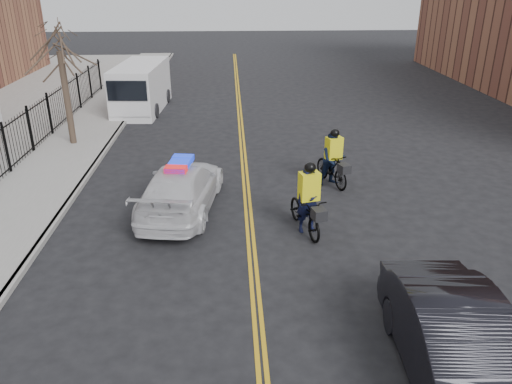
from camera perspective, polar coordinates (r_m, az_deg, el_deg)
The scene contains 12 objects.
ground at distance 13.83m, azimuth -0.44°, elevation -7.25°, with size 120.00×120.00×0.00m, color black.
center_line_left at distance 21.09m, azimuth -1.64°, elevation 3.95°, with size 0.10×60.00×0.01m, color gold.
center_line_right at distance 21.09m, azimuth -1.21°, elevation 3.96°, with size 0.10×60.00×0.01m, color gold.
sidewalk at distance 22.19m, azimuth -21.21°, elevation 3.52°, with size 3.00×60.00×0.15m, color gray.
curb at distance 21.76m, azimuth -17.46°, elevation 3.67°, with size 0.20×60.00×0.15m, color gray.
iron_fence at distance 22.44m, azimuth -25.21°, elevation 5.57°, with size 0.12×28.00×2.00m, color black, non-canonical shape.
street_tree at distance 23.25m, azimuth -21.29°, elevation 13.25°, with size 3.20×3.20×4.80m.
police_cruiser at distance 16.27m, azimuth -8.55°, elevation 0.46°, with size 2.85×5.51×1.69m.
dark_sedan at distance 10.19m, azimuth 22.20°, elevation -16.30°, with size 1.78×5.10×1.68m, color black.
cargo_van at distance 29.22m, azimuth -13.05°, elevation 11.47°, with size 2.67×6.26×2.57m.
cyclist_near at distance 14.84m, azimuth 6.01°, elevation -1.79°, with size 1.29×2.35×2.19m.
cyclist_far at distance 18.29m, azimuth 8.79°, elevation 3.30°, with size 1.26×2.16×2.11m.
Camera 1 is at (-0.52, -11.86, 7.09)m, focal length 35.00 mm.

